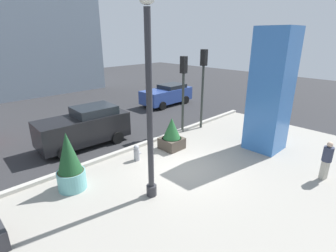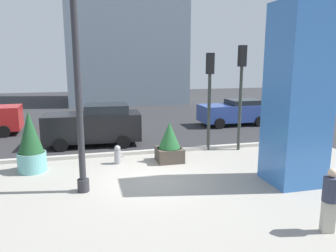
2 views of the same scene
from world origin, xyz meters
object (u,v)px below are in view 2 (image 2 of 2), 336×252
(potted_plant_near_left, at_px, (31,144))
(pedestrian_by_curb, at_px, (330,198))
(potted_plant_by_pillar, at_px, (169,144))
(car_curb_east, at_px, (94,125))
(fire_hydrant, at_px, (118,155))
(traffic_light_far_side, at_px, (210,86))
(art_pillar_blue, at_px, (297,96))
(car_passing_lane, at_px, (235,112))
(lamp_post, at_px, (78,90))
(traffic_light_corner, at_px, (241,81))

(potted_plant_near_left, distance_m, pedestrian_by_curb, 9.70)
(potted_plant_by_pillar, height_order, car_curb_east, car_curb_east)
(fire_hydrant, height_order, traffic_light_far_side, traffic_light_far_side)
(potted_plant_by_pillar, bearing_deg, car_curb_east, 129.60)
(art_pillar_blue, height_order, car_curb_east, art_pillar_blue)
(potted_plant_near_left, xyz_separation_m, fire_hydrant, (3.11, 0.15, -0.66))
(car_curb_east, xyz_separation_m, car_passing_lane, (8.70, 2.96, -0.15))
(potted_plant_near_left, relative_size, car_curb_east, 0.49)
(car_passing_lane, bearing_deg, lamp_post, -136.57)
(potted_plant_by_pillar, bearing_deg, fire_hydrant, 174.67)
(lamp_post, xyz_separation_m, pedestrian_by_curb, (5.59, -3.89, -2.27))
(fire_hydrant, bearing_deg, pedestrian_by_curb, -56.15)
(art_pillar_blue, relative_size, fire_hydrant, 7.68)
(fire_hydrant, relative_size, traffic_light_corner, 0.16)
(lamp_post, relative_size, art_pillar_blue, 1.12)
(pedestrian_by_curb, bearing_deg, traffic_light_corner, 80.30)
(car_passing_lane, distance_m, pedestrian_by_curb, 13.12)
(art_pillar_blue, bearing_deg, traffic_light_corner, 88.63)
(potted_plant_near_left, relative_size, fire_hydrant, 2.97)
(car_curb_east, distance_m, car_passing_lane, 9.19)
(lamp_post, height_order, traffic_light_far_side, lamp_post)
(traffic_light_far_side, relative_size, car_curb_east, 0.95)
(traffic_light_far_side, bearing_deg, potted_plant_near_left, -170.72)
(potted_plant_near_left, xyz_separation_m, pedestrian_by_curb, (7.41, -6.26, -0.16))
(traffic_light_corner, bearing_deg, pedestrian_by_curb, -99.70)
(lamp_post, bearing_deg, pedestrian_by_curb, -34.86)
(pedestrian_by_curb, bearing_deg, car_curb_east, 117.80)
(fire_hydrant, distance_m, traffic_light_corner, 6.22)
(potted_plant_near_left, distance_m, fire_hydrant, 3.18)
(potted_plant_by_pillar, bearing_deg, pedestrian_by_curb, -70.11)
(art_pillar_blue, height_order, fire_hydrant, art_pillar_blue)
(traffic_light_corner, xyz_separation_m, car_passing_lane, (2.39, 5.46, -2.30))
(pedestrian_by_curb, bearing_deg, potted_plant_near_left, 139.79)
(traffic_light_corner, bearing_deg, potted_plant_near_left, -174.10)
(fire_hydrant, distance_m, traffic_light_far_side, 4.99)
(fire_hydrant, xyz_separation_m, car_curb_east, (-0.79, 3.24, 0.61))
(art_pillar_blue, height_order, potted_plant_by_pillar, art_pillar_blue)
(art_pillar_blue, height_order, pedestrian_by_curb, art_pillar_blue)
(art_pillar_blue, height_order, car_passing_lane, art_pillar_blue)
(lamp_post, height_order, fire_hydrant, lamp_post)
(lamp_post, relative_size, car_curb_east, 1.42)
(art_pillar_blue, relative_size, potted_plant_by_pillar, 3.59)
(lamp_post, height_order, art_pillar_blue, lamp_post)
(pedestrian_by_curb, bearing_deg, art_pillar_blue, 69.68)
(traffic_light_far_side, xyz_separation_m, car_passing_lane, (3.74, 5.16, -2.08))
(potted_plant_by_pillar, xyz_separation_m, car_curb_east, (-2.84, 3.43, 0.24))
(potted_plant_near_left, height_order, traffic_light_far_side, traffic_light_far_side)
(art_pillar_blue, bearing_deg, potted_plant_by_pillar, 136.68)
(fire_hydrant, relative_size, car_curb_east, 0.16)
(lamp_post, height_order, traffic_light_corner, lamp_post)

